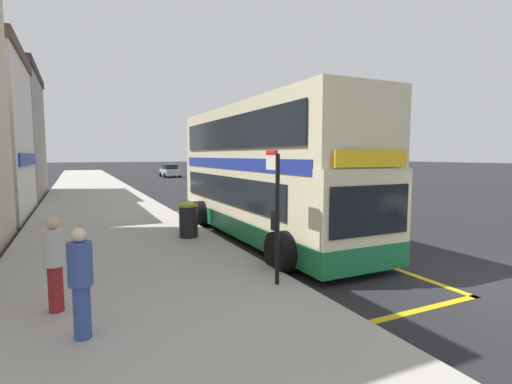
{
  "coord_description": "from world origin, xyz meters",
  "views": [
    {
      "loc": [
        -8.15,
        -4.52,
        2.79
      ],
      "look_at": [
        -2.85,
        6.58,
        1.59
      ],
      "focal_mm": 26.47,
      "sensor_mm": 36.0,
      "label": 1
    }
  ],
  "objects_px": {
    "double_decker_bus": "(263,177)",
    "litter_bin": "(188,220)",
    "parked_car_white_across": "(233,180)",
    "pedestrian_further_back": "(54,261)",
    "parked_car_maroon_kerbside": "(258,185)",
    "pedestrian_waiting_near_sign": "(81,279)",
    "bus_stop_sign": "(276,206)",
    "parked_car_silver_behind": "(170,171)"
  },
  "relations": [
    {
      "from": "litter_bin",
      "to": "parked_car_white_across",
      "type": "bearing_deg",
      "value": 63.37
    },
    {
      "from": "double_decker_bus",
      "to": "litter_bin",
      "type": "height_order",
      "value": "double_decker_bus"
    },
    {
      "from": "parked_car_silver_behind",
      "to": "parked_car_maroon_kerbside",
      "type": "distance_m",
      "value": 25.94
    },
    {
      "from": "double_decker_bus",
      "to": "parked_car_maroon_kerbside",
      "type": "distance_m",
      "value": 12.28
    },
    {
      "from": "parked_car_white_across",
      "to": "pedestrian_waiting_near_sign",
      "type": "bearing_deg",
      "value": 61.01
    },
    {
      "from": "double_decker_bus",
      "to": "pedestrian_waiting_near_sign",
      "type": "height_order",
      "value": "double_decker_bus"
    },
    {
      "from": "pedestrian_further_back",
      "to": "litter_bin",
      "type": "bearing_deg",
      "value": 52.74
    },
    {
      "from": "litter_bin",
      "to": "bus_stop_sign",
      "type": "bearing_deg",
      "value": -85.22
    },
    {
      "from": "parked_car_white_across",
      "to": "pedestrian_waiting_near_sign",
      "type": "distance_m",
      "value": 24.61
    },
    {
      "from": "bus_stop_sign",
      "to": "parked_car_silver_behind",
      "type": "relative_size",
      "value": 0.65
    },
    {
      "from": "pedestrian_waiting_near_sign",
      "to": "pedestrian_further_back",
      "type": "bearing_deg",
      "value": 107.44
    },
    {
      "from": "parked_car_white_across",
      "to": "pedestrian_further_back",
      "type": "distance_m",
      "value": 23.7
    },
    {
      "from": "bus_stop_sign",
      "to": "pedestrian_further_back",
      "type": "relative_size",
      "value": 1.69
    },
    {
      "from": "double_decker_bus",
      "to": "litter_bin",
      "type": "relative_size",
      "value": 9.49
    },
    {
      "from": "double_decker_bus",
      "to": "litter_bin",
      "type": "xyz_separation_m",
      "value": [
        -2.47,
        0.48,
        -1.37
      ]
    },
    {
      "from": "bus_stop_sign",
      "to": "parked_car_maroon_kerbside",
      "type": "relative_size",
      "value": 0.65
    },
    {
      "from": "parked_car_maroon_kerbside",
      "to": "parked_car_white_across",
      "type": "height_order",
      "value": "same"
    },
    {
      "from": "parked_car_silver_behind",
      "to": "pedestrian_waiting_near_sign",
      "type": "height_order",
      "value": "pedestrian_waiting_near_sign"
    },
    {
      "from": "parked_car_maroon_kerbside",
      "to": "pedestrian_waiting_near_sign",
      "type": "height_order",
      "value": "pedestrian_waiting_near_sign"
    },
    {
      "from": "parked_car_silver_behind",
      "to": "bus_stop_sign",
      "type": "bearing_deg",
      "value": 77.46
    },
    {
      "from": "bus_stop_sign",
      "to": "litter_bin",
      "type": "xyz_separation_m",
      "value": [
        -0.43,
        5.11,
        -1.06
      ]
    },
    {
      "from": "pedestrian_waiting_near_sign",
      "to": "pedestrian_further_back",
      "type": "height_order",
      "value": "same"
    },
    {
      "from": "parked_car_maroon_kerbside",
      "to": "pedestrian_further_back",
      "type": "height_order",
      "value": "pedestrian_further_back"
    },
    {
      "from": "litter_bin",
      "to": "double_decker_bus",
      "type": "bearing_deg",
      "value": -10.92
    },
    {
      "from": "parked_car_maroon_kerbside",
      "to": "parked_car_white_across",
      "type": "bearing_deg",
      "value": -95.61
    },
    {
      "from": "pedestrian_waiting_near_sign",
      "to": "parked_car_silver_behind",
      "type": "bearing_deg",
      "value": 75.65
    },
    {
      "from": "parked_car_maroon_kerbside",
      "to": "litter_bin",
      "type": "height_order",
      "value": "parked_car_maroon_kerbside"
    },
    {
      "from": "double_decker_bus",
      "to": "bus_stop_sign",
      "type": "height_order",
      "value": "double_decker_bus"
    },
    {
      "from": "parked_car_white_across",
      "to": "pedestrian_further_back",
      "type": "relative_size",
      "value": 2.58
    },
    {
      "from": "pedestrian_waiting_near_sign",
      "to": "litter_bin",
      "type": "relative_size",
      "value": 1.5
    },
    {
      "from": "parked_car_white_across",
      "to": "litter_bin",
      "type": "distance_m",
      "value": 17.8
    },
    {
      "from": "double_decker_bus",
      "to": "parked_car_silver_behind",
      "type": "xyz_separation_m",
      "value": [
        5.18,
        37.01,
        -1.26
      ]
    },
    {
      "from": "double_decker_bus",
      "to": "pedestrian_further_back",
      "type": "relative_size",
      "value": 6.33
    },
    {
      "from": "parked_car_white_across",
      "to": "pedestrian_further_back",
      "type": "bearing_deg",
      "value": 58.81
    },
    {
      "from": "parked_car_white_across",
      "to": "litter_bin",
      "type": "relative_size",
      "value": 3.86
    },
    {
      "from": "pedestrian_waiting_near_sign",
      "to": "pedestrian_further_back",
      "type": "relative_size",
      "value": 1.0
    },
    {
      "from": "parked_car_silver_behind",
      "to": "pedestrian_further_back",
      "type": "bearing_deg",
      "value": 72.03
    },
    {
      "from": "pedestrian_further_back",
      "to": "litter_bin",
      "type": "relative_size",
      "value": 1.5
    },
    {
      "from": "bus_stop_sign",
      "to": "pedestrian_further_back",
      "type": "distance_m",
      "value": 4.13
    },
    {
      "from": "pedestrian_waiting_near_sign",
      "to": "parked_car_maroon_kerbside",
      "type": "bearing_deg",
      "value": 56.79
    },
    {
      "from": "bus_stop_sign",
      "to": "pedestrian_further_back",
      "type": "xyz_separation_m",
      "value": [
        -4.05,
        0.35,
        -0.73
      ]
    },
    {
      "from": "parked_car_maroon_kerbside",
      "to": "parked_car_silver_behind",
      "type": "bearing_deg",
      "value": -91.9
    }
  ]
}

